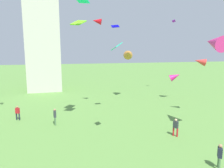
# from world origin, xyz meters

# --- Properties ---
(person_0) EXTENTS (0.50, 0.55, 1.83)m
(person_0) POSITION_xyz_m (3.99, 7.21, 1.04)
(person_0) COLOR #51754C
(person_0) RESTS_ON ground_plane
(person_1) EXTENTS (0.52, 0.44, 1.73)m
(person_1) POSITION_xyz_m (-11.53, 21.72, 0.98)
(person_1) COLOR #1E2333
(person_1) RESTS_ON ground_plane
(person_4) EXTENTS (0.48, 0.52, 1.75)m
(person_4) POSITION_xyz_m (4.04, 12.95, 0.99)
(person_4) COLOR red
(person_4) RESTS_ON ground_plane
(person_5) EXTENTS (0.32, 0.57, 1.84)m
(person_5) POSITION_xyz_m (-7.23, 19.00, 1.04)
(person_5) COLOR #51754C
(person_5) RESTS_ON ground_plane
(kite_flying_1) EXTENTS (2.31, 1.91, 1.78)m
(kite_flying_1) POSITION_xyz_m (12.08, 26.77, 3.85)
(kite_flying_1) COLOR #D31C79
(kite_flying_2) EXTENTS (0.91, 0.56, 0.43)m
(kite_flying_2) POSITION_xyz_m (-0.06, 20.07, 10.93)
(kite_flying_2) COLOR #0503B4
(kite_flying_3) EXTENTS (2.12, 2.73, 1.96)m
(kite_flying_3) POSITION_xyz_m (4.33, 28.22, 7.59)
(kite_flying_3) COLOR #C57C30
(kite_flying_5) EXTENTS (1.69, 1.46, 1.16)m
(kite_flying_5) POSITION_xyz_m (10.11, 18.05, 6.83)
(kite_flying_5) COLOR red
(kite_flying_6) EXTENTS (0.96, 0.89, 0.48)m
(kite_flying_6) POSITION_xyz_m (14.35, 31.84, 13.47)
(kite_flying_6) COLOR #8913D6
(kite_flying_7) EXTENTS (1.43, 1.14, 0.98)m
(kite_flying_7) POSITION_xyz_m (-1.55, 23.67, 11.91)
(kite_flying_7) COLOR red
(kite_flying_8) EXTENTS (1.88, 1.89, 0.76)m
(kite_flying_8) POSITION_xyz_m (-4.36, 19.31, 11.11)
(kite_flying_8) COLOR #6CE017
(kite_flying_9) EXTENTS (0.79, 1.20, 0.69)m
(kite_flying_9) POSITION_xyz_m (-1.85, 12.97, 8.51)
(kite_flying_9) COLOR #11CDA6
(kite_flying_11) EXTENTS (1.56, 2.36, 1.82)m
(kite_flying_11) POSITION_xyz_m (7.41, 12.64, 8.88)
(kite_flying_11) COLOR #E92F8E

